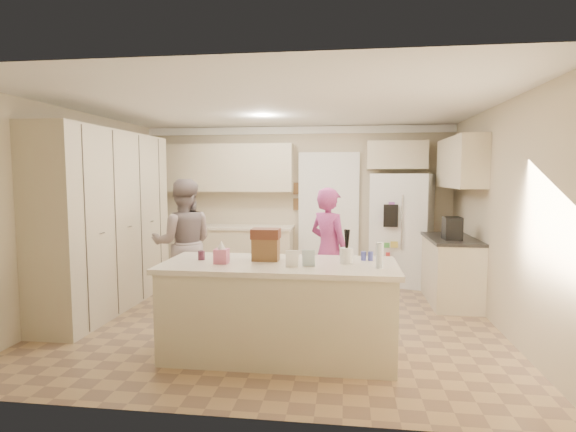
# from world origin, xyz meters

# --- Properties ---
(floor) EXTENTS (5.20, 4.60, 0.02)m
(floor) POSITION_xyz_m (0.00, 0.00, -0.01)
(floor) COLOR #9F8159
(floor) RESTS_ON ground
(ceiling) EXTENTS (5.20, 4.60, 0.02)m
(ceiling) POSITION_xyz_m (0.00, 0.00, 2.61)
(ceiling) COLOR white
(ceiling) RESTS_ON wall_back
(wall_back) EXTENTS (5.20, 0.02, 2.60)m
(wall_back) POSITION_xyz_m (0.00, 2.31, 1.30)
(wall_back) COLOR #C5B698
(wall_back) RESTS_ON ground
(wall_front) EXTENTS (5.20, 0.02, 2.60)m
(wall_front) POSITION_xyz_m (0.00, -2.31, 1.30)
(wall_front) COLOR #C5B698
(wall_front) RESTS_ON ground
(wall_left) EXTENTS (0.02, 4.60, 2.60)m
(wall_left) POSITION_xyz_m (-2.61, 0.00, 1.30)
(wall_left) COLOR #C5B698
(wall_left) RESTS_ON ground
(wall_right) EXTENTS (0.02, 4.60, 2.60)m
(wall_right) POSITION_xyz_m (2.61, 0.00, 1.30)
(wall_right) COLOR #C5B698
(wall_right) RESTS_ON ground
(crown_back) EXTENTS (5.20, 0.08, 0.12)m
(crown_back) POSITION_xyz_m (0.00, 2.26, 2.53)
(crown_back) COLOR white
(crown_back) RESTS_ON wall_back
(pantry_bank) EXTENTS (0.60, 2.60, 2.35)m
(pantry_bank) POSITION_xyz_m (-2.30, 0.20, 1.18)
(pantry_bank) COLOR beige
(pantry_bank) RESTS_ON floor
(back_base_cab) EXTENTS (2.20, 0.60, 0.88)m
(back_base_cab) POSITION_xyz_m (-1.15, 2.00, 0.44)
(back_base_cab) COLOR beige
(back_base_cab) RESTS_ON floor
(back_countertop) EXTENTS (2.24, 0.63, 0.04)m
(back_countertop) POSITION_xyz_m (-1.15, 1.99, 0.90)
(back_countertop) COLOR beige
(back_countertop) RESTS_ON back_base_cab
(back_upper_cab) EXTENTS (2.20, 0.35, 0.80)m
(back_upper_cab) POSITION_xyz_m (-1.15, 2.12, 1.90)
(back_upper_cab) COLOR beige
(back_upper_cab) RESTS_ON wall_back
(doorway_opening) EXTENTS (0.90, 0.06, 2.10)m
(doorway_opening) POSITION_xyz_m (0.55, 2.28, 1.05)
(doorway_opening) COLOR black
(doorway_opening) RESTS_ON floor
(doorway_casing) EXTENTS (1.02, 0.03, 2.22)m
(doorway_casing) POSITION_xyz_m (0.55, 2.24, 1.05)
(doorway_casing) COLOR white
(doorway_casing) RESTS_ON floor
(wall_frame_upper) EXTENTS (0.15, 0.02, 0.20)m
(wall_frame_upper) POSITION_xyz_m (0.02, 2.27, 1.55)
(wall_frame_upper) COLOR brown
(wall_frame_upper) RESTS_ON wall_back
(wall_frame_lower) EXTENTS (0.15, 0.02, 0.20)m
(wall_frame_lower) POSITION_xyz_m (0.02, 2.27, 1.28)
(wall_frame_lower) COLOR brown
(wall_frame_lower) RESTS_ON wall_back
(refrigerator) EXTENTS (1.08, 0.95, 1.80)m
(refrigerator) POSITION_xyz_m (1.75, 2.06, 0.90)
(refrigerator) COLOR white
(refrigerator) RESTS_ON floor
(fridge_seam) EXTENTS (0.02, 0.02, 1.78)m
(fridge_seam) POSITION_xyz_m (1.75, 1.70, 0.90)
(fridge_seam) COLOR gray
(fridge_seam) RESTS_ON refrigerator
(fridge_dispenser) EXTENTS (0.22, 0.03, 0.35)m
(fridge_dispenser) POSITION_xyz_m (1.53, 1.69, 1.15)
(fridge_dispenser) COLOR black
(fridge_dispenser) RESTS_ON refrigerator
(fridge_handle_l) EXTENTS (0.02, 0.02, 0.85)m
(fridge_handle_l) POSITION_xyz_m (1.70, 1.69, 1.05)
(fridge_handle_l) COLOR silver
(fridge_handle_l) RESTS_ON refrigerator
(fridge_handle_r) EXTENTS (0.02, 0.02, 0.85)m
(fridge_handle_r) POSITION_xyz_m (1.80, 1.69, 1.05)
(fridge_handle_r) COLOR silver
(fridge_handle_r) RESTS_ON refrigerator
(over_fridge_cab) EXTENTS (0.95, 0.35, 0.45)m
(over_fridge_cab) POSITION_xyz_m (1.65, 2.12, 2.10)
(over_fridge_cab) COLOR beige
(over_fridge_cab) RESTS_ON wall_back
(right_base_cab) EXTENTS (0.60, 1.20, 0.88)m
(right_base_cab) POSITION_xyz_m (2.30, 1.00, 0.44)
(right_base_cab) COLOR beige
(right_base_cab) RESTS_ON floor
(right_countertop) EXTENTS (0.63, 1.24, 0.04)m
(right_countertop) POSITION_xyz_m (2.29, 1.00, 0.90)
(right_countertop) COLOR #2D2B28
(right_countertop) RESTS_ON right_base_cab
(right_upper_cab) EXTENTS (0.35, 1.50, 0.70)m
(right_upper_cab) POSITION_xyz_m (2.43, 1.20, 1.95)
(right_upper_cab) COLOR beige
(right_upper_cab) RESTS_ON wall_right
(coffee_maker) EXTENTS (0.22, 0.28, 0.30)m
(coffee_maker) POSITION_xyz_m (2.25, 0.80, 1.07)
(coffee_maker) COLOR black
(coffee_maker) RESTS_ON right_countertop
(island_base) EXTENTS (2.20, 0.90, 0.88)m
(island_base) POSITION_xyz_m (0.20, -1.10, 0.44)
(island_base) COLOR beige
(island_base) RESTS_ON floor
(island_top) EXTENTS (2.28, 0.96, 0.05)m
(island_top) POSITION_xyz_m (0.20, -1.10, 0.90)
(island_top) COLOR beige
(island_top) RESTS_ON island_base
(utensil_crock) EXTENTS (0.13, 0.13, 0.15)m
(utensil_crock) POSITION_xyz_m (0.85, -1.05, 1.00)
(utensil_crock) COLOR white
(utensil_crock) RESTS_ON island_top
(tissue_box) EXTENTS (0.13, 0.13, 0.14)m
(tissue_box) POSITION_xyz_m (-0.35, -1.20, 1.00)
(tissue_box) COLOR #DA6991
(tissue_box) RESTS_ON island_top
(tissue_plume) EXTENTS (0.08, 0.08, 0.08)m
(tissue_plume) POSITION_xyz_m (-0.35, -1.20, 1.10)
(tissue_plume) COLOR white
(tissue_plume) RESTS_ON tissue_box
(dollhouse_body) EXTENTS (0.26, 0.18, 0.22)m
(dollhouse_body) POSITION_xyz_m (0.05, -1.00, 1.04)
(dollhouse_body) COLOR brown
(dollhouse_body) RESTS_ON island_top
(dollhouse_roof) EXTENTS (0.28, 0.20, 0.10)m
(dollhouse_roof) POSITION_xyz_m (0.05, -1.00, 1.20)
(dollhouse_roof) COLOR #592D1E
(dollhouse_roof) RESTS_ON dollhouse_body
(jam_jar) EXTENTS (0.07, 0.07, 0.09)m
(jam_jar) POSITION_xyz_m (-0.60, -1.05, 0.97)
(jam_jar) COLOR #59263F
(jam_jar) RESTS_ON island_top
(greeting_card_a) EXTENTS (0.12, 0.06, 0.16)m
(greeting_card_a) POSITION_xyz_m (0.35, -1.30, 1.01)
(greeting_card_a) COLOR white
(greeting_card_a) RESTS_ON island_top
(greeting_card_b) EXTENTS (0.12, 0.05, 0.16)m
(greeting_card_b) POSITION_xyz_m (0.50, -1.25, 1.01)
(greeting_card_b) COLOR silver
(greeting_card_b) RESTS_ON island_top
(water_bottle) EXTENTS (0.07, 0.07, 0.24)m
(water_bottle) POSITION_xyz_m (1.15, -1.25, 1.04)
(water_bottle) COLOR silver
(water_bottle) RESTS_ON island_top
(shaker_salt) EXTENTS (0.05, 0.05, 0.09)m
(shaker_salt) POSITION_xyz_m (1.02, -0.88, 0.97)
(shaker_salt) COLOR #3A41A0
(shaker_salt) RESTS_ON island_top
(shaker_pepper) EXTENTS (0.05, 0.05, 0.09)m
(shaker_pepper) POSITION_xyz_m (1.09, -0.88, 0.97)
(shaker_pepper) COLOR #3A41A0
(shaker_pepper) RESTS_ON island_top
(teen_boy) EXTENTS (1.00, 0.88, 1.73)m
(teen_boy) POSITION_xyz_m (-1.33, 0.38, 0.86)
(teen_boy) COLOR gray
(teen_boy) RESTS_ON floor
(teen_girl) EXTENTS (0.70, 0.67, 1.62)m
(teen_girl) POSITION_xyz_m (0.63, 0.39, 0.81)
(teen_girl) COLOR #C04DA2
(teen_girl) RESTS_ON floor
(fridge_magnets) EXTENTS (0.76, 0.02, 1.44)m
(fridge_magnets) POSITION_xyz_m (1.75, 1.69, 0.90)
(fridge_magnets) COLOR tan
(fridge_magnets) RESTS_ON refrigerator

